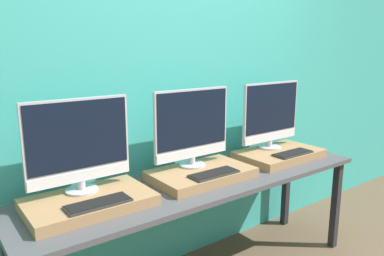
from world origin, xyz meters
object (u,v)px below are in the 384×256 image
keyboard_left (98,203)px  keyboard_center (214,174)px  monitor_left (79,144)px  monitor_right (271,114)px  monitor_center (192,126)px  keyboard_right (293,153)px

keyboard_left → keyboard_center: 0.72m
monitor_left → keyboard_left: (0.00, -0.22, -0.25)m
monitor_left → monitor_right: size_ratio=1.00×
monitor_center → keyboard_center: (0.00, -0.22, -0.25)m
monitor_left → keyboard_left: 0.33m
monitor_right → keyboard_center: bearing=-163.3°
keyboard_left → monitor_center: (0.72, 0.22, 0.25)m
monitor_center → keyboard_center: 0.33m
monitor_left → keyboard_right: size_ratio=1.74×
keyboard_center → keyboard_right: 0.72m
keyboard_right → monitor_center: bearing=163.3°
monitor_left → keyboard_center: monitor_left is taller
monitor_right → keyboard_right: 0.33m
keyboard_left → keyboard_right: (1.44, 0.00, 0.00)m
keyboard_center → monitor_center: bearing=90.0°
monitor_center → monitor_right: same height
keyboard_left → monitor_right: size_ratio=0.57×
monitor_left → keyboard_center: 0.79m
monitor_left → monitor_center: (0.72, 0.00, 0.00)m
monitor_center → keyboard_right: size_ratio=1.74×
monitor_right → keyboard_left: bearing=-171.5°
keyboard_center → monitor_right: bearing=16.7°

